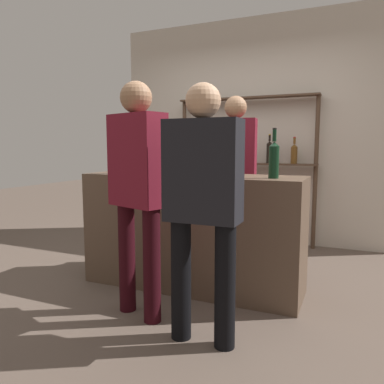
{
  "coord_description": "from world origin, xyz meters",
  "views": [
    {
      "loc": [
        1.25,
        -2.89,
        1.21
      ],
      "look_at": [
        0.0,
        0.0,
        0.83
      ],
      "focal_mm": 35.0,
      "sensor_mm": 36.0,
      "label": 1
    }
  ],
  "objects_px": {
    "counter_bottle_3": "(175,159)",
    "cork_jar": "(220,165)",
    "server_behind_counter": "(235,165)",
    "counter_bottle_2": "(274,159)",
    "customer_right": "(203,196)",
    "counter_bottle_0": "(117,157)",
    "ice_bucket": "(195,163)",
    "customer_center": "(138,182)",
    "counter_bottle_1": "(141,157)",
    "wine_glass": "(140,159)"
  },
  "relations": [
    {
      "from": "counter_bottle_3",
      "to": "customer_right",
      "type": "relative_size",
      "value": 0.22
    },
    {
      "from": "counter_bottle_3",
      "to": "server_behind_counter",
      "type": "height_order",
      "value": "server_behind_counter"
    },
    {
      "from": "wine_glass",
      "to": "customer_center",
      "type": "xyz_separation_m",
      "value": [
        0.42,
        -0.73,
        -0.13
      ]
    },
    {
      "from": "counter_bottle_2",
      "to": "counter_bottle_3",
      "type": "xyz_separation_m",
      "value": [
        -0.9,
        0.15,
        -0.01
      ]
    },
    {
      "from": "counter_bottle_2",
      "to": "customer_center",
      "type": "xyz_separation_m",
      "value": [
        -0.82,
        -0.6,
        -0.15
      ]
    },
    {
      "from": "counter_bottle_3",
      "to": "ice_bucket",
      "type": "bearing_deg",
      "value": -27.82
    },
    {
      "from": "counter_bottle_0",
      "to": "ice_bucket",
      "type": "height_order",
      "value": "counter_bottle_0"
    },
    {
      "from": "counter_bottle_2",
      "to": "wine_glass",
      "type": "xyz_separation_m",
      "value": [
        -1.24,
        0.13,
        -0.02
      ]
    },
    {
      "from": "counter_bottle_0",
      "to": "counter_bottle_1",
      "type": "height_order",
      "value": "counter_bottle_0"
    },
    {
      "from": "counter_bottle_0",
      "to": "wine_glass",
      "type": "relative_size",
      "value": 2.19
    },
    {
      "from": "counter_bottle_2",
      "to": "cork_jar",
      "type": "xyz_separation_m",
      "value": [
        -0.49,
        0.21,
        -0.07
      ]
    },
    {
      "from": "counter_bottle_1",
      "to": "counter_bottle_2",
      "type": "relative_size",
      "value": 0.98
    },
    {
      "from": "wine_glass",
      "to": "ice_bucket",
      "type": "relative_size",
      "value": 0.81
    },
    {
      "from": "counter_bottle_1",
      "to": "cork_jar",
      "type": "bearing_deg",
      "value": 17.2
    },
    {
      "from": "server_behind_counter",
      "to": "customer_right",
      "type": "distance_m",
      "value": 1.68
    },
    {
      "from": "customer_right",
      "to": "cork_jar",
      "type": "bearing_deg",
      "value": 12.66
    },
    {
      "from": "counter_bottle_1",
      "to": "customer_center",
      "type": "xyz_separation_m",
      "value": [
        0.33,
        -0.6,
        -0.15
      ]
    },
    {
      "from": "wine_glass",
      "to": "customer_center",
      "type": "distance_m",
      "value": 0.85
    },
    {
      "from": "counter_bottle_0",
      "to": "ice_bucket",
      "type": "bearing_deg",
      "value": 6.4
    },
    {
      "from": "counter_bottle_0",
      "to": "counter_bottle_3",
      "type": "bearing_deg",
      "value": 24.58
    },
    {
      "from": "ice_bucket",
      "to": "cork_jar",
      "type": "relative_size",
      "value": 1.29
    },
    {
      "from": "wine_glass",
      "to": "counter_bottle_2",
      "type": "bearing_deg",
      "value": -6.0
    },
    {
      "from": "ice_bucket",
      "to": "cork_jar",
      "type": "xyz_separation_m",
      "value": [
        0.16,
        0.19,
        -0.03
      ]
    },
    {
      "from": "counter_bottle_0",
      "to": "server_behind_counter",
      "type": "relative_size",
      "value": 0.22
    },
    {
      "from": "counter_bottle_3",
      "to": "cork_jar",
      "type": "xyz_separation_m",
      "value": [
        0.4,
        0.06,
        -0.05
      ]
    },
    {
      "from": "cork_jar",
      "to": "customer_right",
      "type": "height_order",
      "value": "customer_right"
    },
    {
      "from": "counter_bottle_3",
      "to": "customer_center",
      "type": "height_order",
      "value": "customer_center"
    },
    {
      "from": "counter_bottle_3",
      "to": "customer_center",
      "type": "distance_m",
      "value": 0.76
    },
    {
      "from": "ice_bucket",
      "to": "server_behind_counter",
      "type": "xyz_separation_m",
      "value": [
        0.08,
        0.86,
        -0.06
      ]
    },
    {
      "from": "counter_bottle_0",
      "to": "cork_jar",
      "type": "height_order",
      "value": "counter_bottle_0"
    },
    {
      "from": "customer_center",
      "to": "customer_right",
      "type": "height_order",
      "value": "customer_center"
    },
    {
      "from": "counter_bottle_2",
      "to": "wine_glass",
      "type": "bearing_deg",
      "value": 174.0
    },
    {
      "from": "counter_bottle_2",
      "to": "ice_bucket",
      "type": "bearing_deg",
      "value": 178.23
    },
    {
      "from": "customer_center",
      "to": "counter_bottle_1",
      "type": "bearing_deg",
      "value": 48.21
    },
    {
      "from": "counter_bottle_0",
      "to": "server_behind_counter",
      "type": "distance_m",
      "value": 1.23
    },
    {
      "from": "counter_bottle_2",
      "to": "customer_right",
      "type": "height_order",
      "value": "customer_right"
    },
    {
      "from": "wine_glass",
      "to": "server_behind_counter",
      "type": "distance_m",
      "value": 1.01
    },
    {
      "from": "counter_bottle_2",
      "to": "customer_right",
      "type": "xyz_separation_m",
      "value": [
        -0.27,
        -0.76,
        -0.2
      ]
    },
    {
      "from": "counter_bottle_0",
      "to": "wine_glass",
      "type": "bearing_deg",
      "value": 59.64
    },
    {
      "from": "counter_bottle_0",
      "to": "server_behind_counter",
      "type": "xyz_separation_m",
      "value": [
        0.78,
        0.94,
        -0.1
      ]
    },
    {
      "from": "cork_jar",
      "to": "customer_right",
      "type": "relative_size",
      "value": 0.1
    },
    {
      "from": "counter_bottle_3",
      "to": "cork_jar",
      "type": "bearing_deg",
      "value": 8.43
    },
    {
      "from": "counter_bottle_0",
      "to": "ice_bucket",
      "type": "relative_size",
      "value": 1.78
    },
    {
      "from": "counter_bottle_2",
      "to": "counter_bottle_0",
      "type": "bearing_deg",
      "value": -177.52
    },
    {
      "from": "counter_bottle_3",
      "to": "ice_bucket",
      "type": "relative_size",
      "value": 1.62
    },
    {
      "from": "cork_jar",
      "to": "counter_bottle_1",
      "type": "bearing_deg",
      "value": -162.8
    },
    {
      "from": "customer_center",
      "to": "server_behind_counter",
      "type": "distance_m",
      "value": 1.5
    },
    {
      "from": "counter_bottle_2",
      "to": "customer_right",
      "type": "relative_size",
      "value": 0.24
    },
    {
      "from": "counter_bottle_2",
      "to": "cork_jar",
      "type": "distance_m",
      "value": 0.54
    },
    {
      "from": "counter_bottle_3",
      "to": "server_behind_counter",
      "type": "distance_m",
      "value": 0.81
    }
  ]
}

